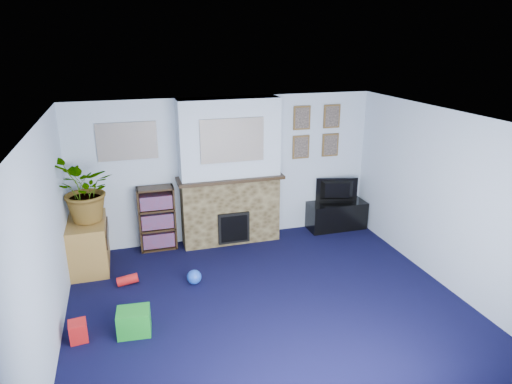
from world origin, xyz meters
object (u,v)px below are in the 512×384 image
object	(u,v)px
sideboard	(89,245)
tv_stand	(336,216)
bookshelf	(157,220)
television	(337,191)

from	to	relation	value
sideboard	tv_stand	bearing A→B (deg)	3.82
bookshelf	sideboard	world-z (taller)	bookshelf
television	bookshelf	distance (m)	3.16
television	bookshelf	bearing A→B (deg)	13.58
tv_stand	sideboard	size ratio (longest dim) A/B	1.08
television	sideboard	bearing A→B (deg)	18.71
tv_stand	bookshelf	distance (m)	3.16
tv_stand	bookshelf	world-z (taller)	bookshelf
bookshelf	tv_stand	bearing A→B (deg)	-1.39
television	sideboard	xyz separation A→B (m)	(-4.19, -0.30, -0.35)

